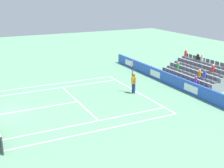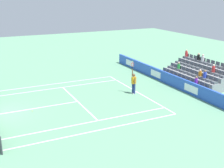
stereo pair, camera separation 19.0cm
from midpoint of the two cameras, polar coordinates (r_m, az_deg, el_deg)
line_baseline at (r=26.14m, az=4.58°, el=-1.50°), size 10.97×0.10×0.01m
line_service at (r=23.94m, az=-6.81°, el=-3.36°), size 8.23×0.10×0.01m
line_centre_service at (r=23.17m, az=-14.30°, el=-4.52°), size 0.10×6.40×0.01m
line_singles_sideline_left at (r=27.54m, az=-10.60°, el=-0.77°), size 0.10×11.89×0.01m
line_singles_sideline_right at (r=20.23m, az=-4.06°, el=-7.27°), size 0.10×11.89×0.01m
line_doubles_sideline_left at (r=28.80m, az=-11.36°, el=-0.01°), size 0.10×11.89×0.01m
line_doubles_sideline_right at (r=19.08m, az=-2.48°, el=-8.81°), size 0.10×11.89×0.01m
line_centre_mark at (r=26.10m, az=4.39°, el=-1.53°), size 0.10×0.20×0.01m
sponsor_barrier at (r=28.05m, az=11.32°, el=0.68°), size 21.35×0.22×1.09m
tennis_player at (r=25.39m, az=3.95°, el=0.28°), size 0.53×0.39×2.85m
stadium_stand at (r=29.85m, az=15.85°, el=1.63°), size 6.82×3.80×2.60m
loose_tennis_ball at (r=22.59m, az=-15.25°, el=-5.08°), size 0.07×0.07×0.07m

